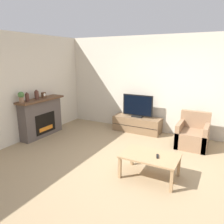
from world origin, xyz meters
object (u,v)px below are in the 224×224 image
mantel_vase_left (27,97)px  mantel_vase_centre_left (37,95)px  armchair (193,135)px  fireplace (41,117)px  tv_stand (137,124)px  tv (138,107)px  coffee_table (150,158)px  mantel_clock (44,95)px  remote (158,156)px  potted_plant (21,96)px

mantel_vase_left → mantel_vase_centre_left: bearing=90.0°
armchair → fireplace: bearing=-162.7°
mantel_vase_left → tv_stand: (2.18, 1.96, -0.93)m
mantel_vase_centre_left → tv: mantel_vase_centre_left is taller
tv → coffee_table: bearing=-63.0°
mantel_vase_left → armchair: (3.77, 1.59, -0.88)m
tv_stand → armchair: 1.63m
mantel_vase_left → fireplace: bearing=92.3°
fireplace → mantel_clock: bearing=82.8°
tv_stand → coffee_table: size_ratio=1.37×
mantel_vase_centre_left → tv: bearing=37.0°
coffee_table → remote: remote is taller
mantel_vase_left → remote: 3.52m
mantel_vase_left → mantel_vase_centre_left: (0.00, 0.31, 0.01)m
mantel_vase_centre_left → potted_plant: size_ratio=0.94×
potted_plant → tv: size_ratio=0.30×
mantel_clock → armchair: bearing=15.4°
mantel_clock → armchair: (3.76, 1.04, -0.84)m
potted_plant → armchair: bearing=25.1°
tv_stand → remote: bearing=-60.4°
fireplace → armchair: bearing=17.3°
mantel_vase_centre_left → remote: (3.44, -0.57, -0.72)m
tv_stand → armchair: bearing=-13.0°
tv → remote: (1.26, -2.21, -0.30)m
remote → mantel_vase_centre_left: bearing=152.7°
potted_plant → remote: potted_plant is taller
potted_plant → remote: 3.52m
tv_stand → tv: tv is taller
coffee_table → tv: bearing=117.0°
tv → coffee_table: (1.12, -2.21, -0.37)m
tv_stand → mantel_vase_left: bearing=-138.1°
potted_plant → tv_stand: (2.18, 2.13, -0.98)m
mantel_vase_centre_left → mantel_clock: size_ratio=1.67×
mantel_vase_left → potted_plant: (-0.00, -0.17, 0.05)m
tv → tv_stand: bearing=90.0°
mantel_vase_left → mantel_vase_centre_left: mantel_vase_centre_left is taller
fireplace → mantel_clock: 0.60m
mantel_clock → remote: mantel_clock is taller
mantel_vase_centre_left → remote: size_ratio=1.62×
potted_plant → armchair: potted_plant is taller
mantel_vase_left → tv_stand: bearing=41.9°
potted_plant → coffee_table: bearing=-1.4°
mantel_vase_centre_left → tv_stand: mantel_vase_centre_left is taller
armchair → potted_plant: bearing=-154.9°
mantel_vase_left → tv_stand: 3.07m
mantel_clock → potted_plant: bearing=-90.1°
fireplace → remote: size_ratio=8.93×
mantel_vase_left → coffee_table: size_ratio=0.23×
tv → coffee_table: tv is taller
tv_stand → tv: 0.52m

